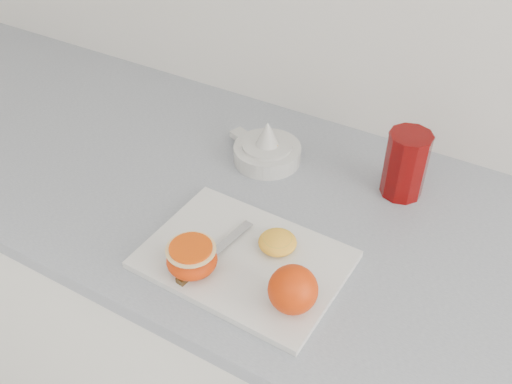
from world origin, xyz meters
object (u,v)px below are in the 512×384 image
(cutting_board, at_px, (244,259))
(counter, at_px, (299,363))
(half_orange, at_px, (192,259))
(red_tumbler, at_px, (405,167))
(citrus_juicer, at_px, (267,150))

(cutting_board, bearing_deg, counter, 73.76)
(half_orange, distance_m, red_tumbler, 0.42)
(counter, bearing_deg, cutting_board, -106.24)
(counter, relative_size, cutting_board, 7.44)
(cutting_board, height_order, citrus_juicer, citrus_juicer)
(cutting_board, xyz_separation_m, half_orange, (-0.05, -0.06, 0.03))
(counter, height_order, citrus_juicer, citrus_juicer)
(citrus_juicer, bearing_deg, half_orange, -81.16)
(counter, height_order, red_tumbler, red_tumbler)
(half_orange, relative_size, citrus_juicer, 0.47)
(citrus_juicer, bearing_deg, red_tumbler, 8.08)
(half_orange, relative_size, red_tumbler, 0.62)
(cutting_board, height_order, half_orange, half_orange)
(red_tumbler, bearing_deg, counter, -128.07)
(counter, distance_m, red_tumbler, 0.53)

